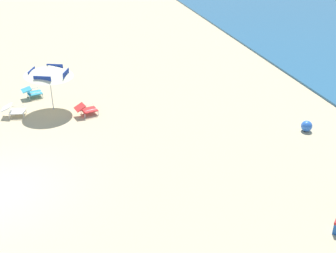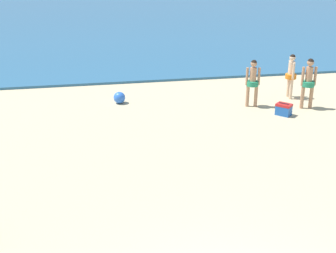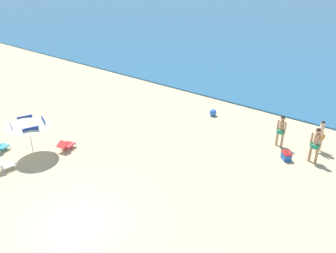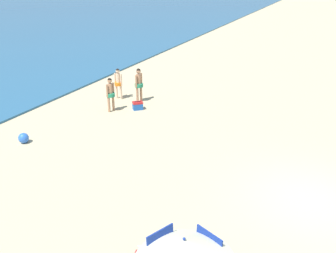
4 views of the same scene
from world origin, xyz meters
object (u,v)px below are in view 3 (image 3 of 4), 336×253
at_px(beach_umbrella_striped_main, 27,122).
at_px(person_standing_near_shore, 281,129).
at_px(person_standing_beside, 316,143).
at_px(beach_ball, 213,113).
at_px(person_wading_in, 321,134).
at_px(cooler_box, 286,156).
at_px(lounge_chair_under_umbrella, 66,145).
at_px(lounge_chair_facing_sea, 4,165).

relative_size(beach_umbrella_striped_main, person_standing_near_shore, 1.64).
distance_m(person_standing_near_shore, person_standing_beside, 1.90).
height_order(beach_umbrella_striped_main, beach_ball, beach_umbrella_striped_main).
bearing_deg(beach_ball, person_wading_in, -4.57).
xyz_separation_m(person_standing_near_shore, person_wading_in, (1.73, 0.68, -0.02)).
bearing_deg(beach_ball, cooler_box, -22.68).
height_order(lounge_chair_under_umbrella, lounge_chair_facing_sea, same).
bearing_deg(beach_umbrella_striped_main, lounge_chair_under_umbrella, 54.69).
xyz_separation_m(beach_umbrella_striped_main, lounge_chair_facing_sea, (0.19, -1.58, -1.48)).
bearing_deg(beach_ball, person_standing_near_shore, -14.48).
distance_m(lounge_chair_under_umbrella, person_standing_near_shore, 10.77).
bearing_deg(beach_ball, lounge_chair_under_umbrella, -115.22).
height_order(person_wading_in, cooler_box, person_wading_in).
bearing_deg(person_wading_in, person_standing_beside, -85.22).
xyz_separation_m(lounge_chair_facing_sea, beach_ball, (4.47, 10.82, -0.06)).
relative_size(lounge_chair_facing_sea, person_standing_near_shore, 0.57).
distance_m(beach_umbrella_striped_main, person_wading_in, 14.05).
bearing_deg(lounge_chair_under_umbrella, beach_ball, 64.78).
relative_size(cooler_box, beach_ball, 1.41).
distance_m(lounge_chair_facing_sea, cooler_box, 13.05).
bearing_deg(cooler_box, lounge_chair_facing_sea, -138.85).
bearing_deg(lounge_chair_under_umbrella, beach_umbrella_striped_main, -125.31).
distance_m(beach_umbrella_striped_main, lounge_chair_under_umbrella, 2.16).
bearing_deg(person_standing_beside, person_wading_in, 94.78).
relative_size(person_wading_in, beach_ball, 3.89).
bearing_deg(lounge_chair_facing_sea, beach_umbrella_striped_main, 96.91).
relative_size(lounge_chair_under_umbrella, beach_ball, 2.30).
height_order(person_standing_beside, person_wading_in, person_standing_beside).
xyz_separation_m(person_standing_near_shore, person_standing_beside, (1.83, -0.53, 0.05)).
distance_m(lounge_chair_facing_sea, person_standing_beside, 14.21).
bearing_deg(person_standing_beside, lounge_chair_facing_sea, -140.06).
bearing_deg(lounge_chair_facing_sea, lounge_chair_under_umbrella, 75.89).
bearing_deg(person_wading_in, person_standing_near_shore, -158.50).
relative_size(lounge_chair_under_umbrella, cooler_box, 1.63).
bearing_deg(person_standing_near_shore, lounge_chair_facing_sea, -133.21).
relative_size(beach_umbrella_striped_main, beach_ball, 6.53).
xyz_separation_m(lounge_chair_under_umbrella, person_standing_near_shore, (8.33, 6.78, 0.70)).
bearing_deg(person_wading_in, lounge_chair_facing_sea, -136.25).
distance_m(person_standing_near_shore, beach_ball, 4.80).
bearing_deg(person_standing_beside, beach_ball, 165.05).
distance_m(beach_umbrella_striped_main, cooler_box, 12.32).
distance_m(person_wading_in, beach_ball, 6.38).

